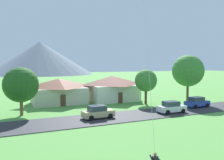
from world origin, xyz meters
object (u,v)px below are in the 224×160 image
object	(u,v)px
parked_car_blue_west_end	(197,102)
parked_car_white_mid_east	(171,107)
house_left_center	(112,88)
house_leftmost	(59,91)
parked_car_tan_east_end	(98,112)
tree_left_of_center	(146,81)
tree_near_left	(188,71)
tree_center	(21,85)

from	to	relation	value
parked_car_blue_west_end	parked_car_white_mid_east	bearing A→B (deg)	-164.40
house_left_center	parked_car_white_mid_east	bearing A→B (deg)	-79.73
house_leftmost	house_left_center	xyz separation A→B (m)	(10.39, -0.66, 0.16)
parked_car_white_mid_east	parked_car_tan_east_end	size ratio (longest dim) A/B	1.00
house_leftmost	parked_car_blue_west_end	world-z (taller)	house_leftmost
house_leftmost	tree_left_of_center	distance (m)	15.96
tree_near_left	parked_car_white_mid_east	xyz separation A→B (m)	(-9.17, -6.73, -5.08)
parked_car_tan_east_end	house_leftmost	bearing A→B (deg)	97.68
tree_center	house_left_center	bearing A→B (deg)	22.90
house_left_center	parked_car_tan_east_end	bearing A→B (deg)	-121.48
tree_left_of_center	parked_car_white_mid_east	bearing A→B (deg)	-96.60
house_leftmost	tree_left_of_center	bearing A→B (deg)	-27.38
house_leftmost	parked_car_tan_east_end	world-z (taller)	house_leftmost
house_left_center	tree_near_left	world-z (taller)	tree_near_left
tree_near_left	parked_car_blue_west_end	world-z (taller)	tree_near_left
tree_near_left	tree_center	distance (m)	29.37
tree_left_of_center	parked_car_white_mid_east	distance (m)	9.08
house_left_center	tree_center	distance (m)	18.99
house_leftmost	tree_left_of_center	world-z (taller)	tree_left_of_center
tree_near_left	parked_car_blue_west_end	bearing A→B (deg)	-115.99
parked_car_tan_east_end	tree_left_of_center	bearing A→B (deg)	30.55
parked_car_blue_west_end	parked_car_tan_east_end	distance (m)	17.99
house_left_center	parked_car_white_mid_east	size ratio (longest dim) A/B	2.29
parked_car_blue_west_end	parked_car_white_mid_east	xyz separation A→B (m)	(-6.82, -1.90, 0.00)
parked_car_blue_west_end	parked_car_tan_east_end	xyz separation A→B (m)	(-17.98, -0.68, 0.00)
tree_near_left	tree_left_of_center	distance (m)	8.54
tree_center	parked_car_blue_west_end	size ratio (longest dim) A/B	1.59
parked_car_white_mid_east	house_leftmost	bearing A→B (deg)	129.91
tree_center	parked_car_tan_east_end	world-z (taller)	tree_center
tree_near_left	parked_car_white_mid_east	distance (m)	12.46
tree_left_of_center	parked_car_tan_east_end	size ratio (longest dim) A/B	1.46
tree_left_of_center	parked_car_white_mid_east	world-z (taller)	tree_left_of_center
parked_car_blue_west_end	parked_car_white_mid_east	size ratio (longest dim) A/B	1.00
tree_center	parked_car_tan_east_end	xyz separation A→B (m)	(8.98, -6.42, -3.44)
tree_near_left	parked_car_tan_east_end	size ratio (longest dim) A/B	2.08
house_leftmost	house_left_center	bearing A→B (deg)	-3.66
house_leftmost	tree_left_of_center	xyz separation A→B (m)	(14.07, -7.29, 1.87)
house_left_center	house_leftmost	bearing A→B (deg)	176.34
tree_center	parked_car_white_mid_east	world-z (taller)	tree_center
tree_center	parked_car_tan_east_end	distance (m)	11.56
house_leftmost	parked_car_white_mid_east	xyz separation A→B (m)	(13.10, -15.67, -1.49)
house_left_center	parked_car_tan_east_end	xyz separation A→B (m)	(-8.44, -13.78, -1.65)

